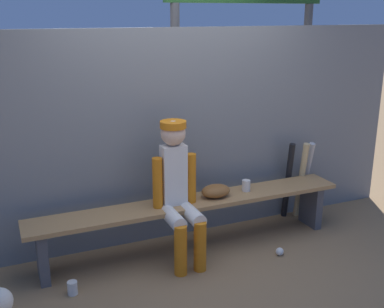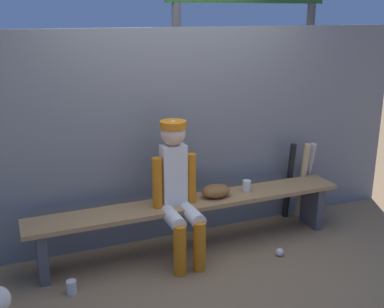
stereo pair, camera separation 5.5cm
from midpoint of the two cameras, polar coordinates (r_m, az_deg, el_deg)
ground_plane at (r=4.57m, az=-0.35°, el=-11.36°), size 30.00×30.00×0.00m
chainlink_fence at (r=4.51m, az=-2.13°, el=2.10°), size 4.98×0.03×2.03m
dugout_bench at (r=4.40m, az=-0.36°, el=-6.87°), size 3.01×0.36×0.49m
player_seated at (r=4.13m, az=-2.05°, el=-4.05°), size 0.41×0.55×1.26m
baseball_glove at (r=4.43m, az=2.53°, el=-4.48°), size 0.28×0.20×0.12m
bat_aluminum_black at (r=5.13m, az=11.23°, el=-3.21°), size 0.10×0.19×0.86m
bat_wood_natural at (r=5.17m, az=12.75°, el=-3.14°), size 0.09×0.20×0.86m
bat_aluminum_silver at (r=5.30m, az=13.23°, el=-2.78°), size 0.10×0.27×0.84m
baseball at (r=4.51m, az=10.22°, el=-11.54°), size 0.07×0.07×0.07m
cup_on_ground at (r=4.01m, az=-14.65°, el=-15.40°), size 0.08×0.08×0.11m
cup_on_bench at (r=4.60m, az=6.23°, el=-3.82°), size 0.08×0.08×0.11m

